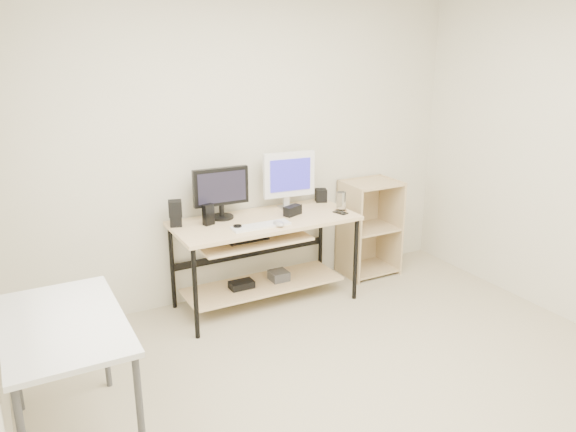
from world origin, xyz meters
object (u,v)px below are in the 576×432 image
Objects in this scene: desk at (262,244)px; white_imac at (289,176)px; side_table at (64,335)px; audio_controller at (208,215)px; shelf_unit at (367,226)px; black_monitor at (221,190)px.

white_imac reaches higher than desk.
audio_controller is at bearing 42.67° from side_table.
side_table is at bearing -142.69° from white_imac.
shelf_unit is 1.97× the size of black_monitor.
white_imac is (0.35, 0.18, 0.49)m from desk.
shelf_unit is 1.01m from white_imac.
black_monitor is at bearing 179.27° from shelf_unit.
side_table is at bearing -147.35° from desk.
white_imac reaches higher than shelf_unit.
white_imac reaches higher than side_table.
side_table is 2.05× the size of white_imac.
audio_controller reaches higher than side_table.
side_table is (-1.65, -1.06, 0.13)m from desk.
black_monitor reaches higher than desk.
audio_controller is (-1.60, -0.09, 0.38)m from shelf_unit.
desk is at bearing 32.65° from side_table.
black_monitor is 0.25m from audio_controller.
side_table is 1.11× the size of shelf_unit.
desk is 8.95× the size of audio_controller.
desk is 0.56m from black_monitor.
audio_controller is at bearing -166.51° from white_imac.
desk is 1.50× the size of side_table.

